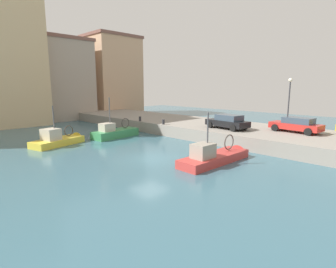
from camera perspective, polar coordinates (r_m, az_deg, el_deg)
water_surface at (r=19.90m, az=-4.11°, el=-5.22°), size 80.00×80.00×0.00m
quay_wall at (r=28.48m, az=13.57°, el=0.46°), size 9.00×56.00×1.20m
fishing_boat_red at (r=19.28m, az=10.54°, el=-5.46°), size 6.97×2.14×4.38m
fishing_boat_green at (r=28.67m, az=-10.74°, el=-0.35°), size 5.97×2.28×4.99m
fishing_boat_yellow at (r=26.42m, az=-21.97°, el=-1.73°), size 5.75×3.17×4.45m
parked_car_red at (r=26.44m, az=25.85°, el=1.82°), size 2.23×4.48×1.35m
parked_car_black at (r=26.42m, az=12.70°, el=2.63°), size 2.40×4.40×1.39m
mooring_bollard_south at (r=28.83m, az=-0.99°, el=2.62°), size 0.28×0.28×0.55m
mooring_bollard_mid at (r=31.80m, az=-6.03°, el=3.28°), size 0.28×0.28×0.55m
quay_streetlamp at (r=27.30m, az=24.62°, el=7.55°), size 0.36×0.36×4.83m
waterfront_building_west at (r=46.49m, az=-22.42°, el=10.82°), size 9.58×7.36×12.73m
waterfront_building_central at (r=52.22m, az=-11.81°, el=12.17°), size 9.17×7.82×14.45m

